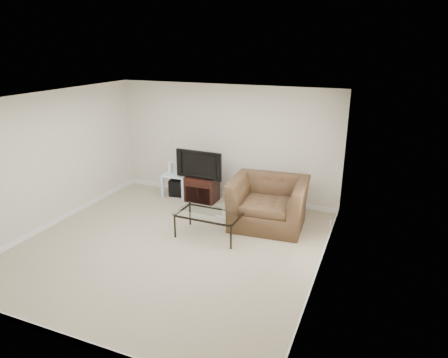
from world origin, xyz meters
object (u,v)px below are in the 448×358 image
at_px(subwoofer, 179,187).
at_px(recliner, 269,195).
at_px(tv_stand, 202,189).
at_px(side_table, 177,184).
at_px(television, 201,163).
at_px(coffee_table, 209,224).

bearing_deg(subwoofer, recliner, -17.92).
relative_size(tv_stand, side_table, 1.22).
height_order(side_table, recliner, recliner).
distance_m(tv_stand, television, 0.58).
bearing_deg(tv_stand, side_table, 172.50).
distance_m(tv_stand, subwoofer, 0.66).
xyz_separation_m(tv_stand, coffee_table, (0.85, -1.49, -0.05)).
relative_size(television, recliner, 0.71).
relative_size(side_table, coffee_table, 0.47).
distance_m(television, subwoofer, 0.94).
bearing_deg(tv_stand, coffee_table, -60.05).
distance_m(television, side_table, 0.91).
xyz_separation_m(side_table, coffee_table, (1.52, -1.59, -0.04)).
xyz_separation_m(subwoofer, recliner, (2.32, -0.75, 0.42)).
xyz_separation_m(recliner, coffee_table, (-0.84, -0.86, -0.38)).
bearing_deg(coffee_table, side_table, 133.68).
height_order(television, coffee_table, television).
relative_size(side_table, subwoofer, 1.46).
relative_size(recliner, coffee_table, 1.20).
bearing_deg(recliner, television, 155.77).
bearing_deg(recliner, tv_stand, 154.93).
xyz_separation_m(television, subwoofer, (-0.64, 0.15, -0.68)).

